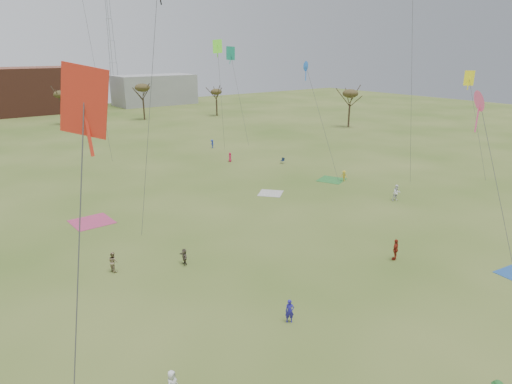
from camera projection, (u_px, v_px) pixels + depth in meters
ground at (365, 315)px, 30.03m from camera, size 260.00×260.00×0.00m
flyer_near_left at (172, 384)px, 22.77m from camera, size 0.88×0.81×1.52m
flyer_near_right at (290, 311)px, 29.01m from camera, size 0.69×0.63×1.58m
spectator_fore_a at (396, 249)px, 37.62m from camera, size 1.16×0.85×1.83m
spectator_fore_b at (113, 262)px, 35.68m from camera, size 0.75×0.89×1.64m
spectator_fore_c at (184, 257)px, 36.88m from camera, size 0.53×1.30×1.36m
flyer_mid_b at (344, 176)px, 60.15m from camera, size 0.92×1.06×1.42m
spectator_mid_e at (397, 193)px, 52.29m from camera, size 1.10×0.97×1.89m
flyer_far_b at (230, 157)px, 70.39m from camera, size 0.78×0.84×1.45m
flyer_far_c at (212, 144)px, 80.09m from camera, size 0.66×1.03×1.50m
blanket_cream at (271, 193)px, 55.16m from camera, size 3.90×3.90×0.03m
blanket_plum at (92, 222)px, 46.10m from camera, size 3.95×3.95×0.03m
blanket_olive at (331, 180)px, 60.78m from camera, size 4.26×4.26×0.03m
camp_chair_right at (282, 162)px, 69.48m from camera, size 0.66×0.62×0.87m
kites_aloft at (175, 15)px, 47.72m from camera, size 67.64×55.97×25.41m
tree_line at (33, 102)px, 86.55m from camera, size 117.44×49.32×8.91m
building_brick at (31, 90)px, 122.52m from camera, size 26.00×16.00×12.00m
building_grey at (155, 90)px, 141.49m from camera, size 24.00×12.00×9.00m
radio_tower at (111, 40)px, 136.64m from camera, size 1.51×1.72×41.00m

